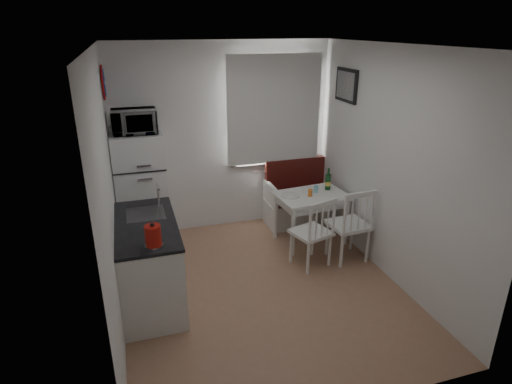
{
  "coord_description": "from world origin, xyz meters",
  "views": [
    {
      "loc": [
        -1.27,
        -3.91,
        2.78
      ],
      "look_at": [
        0.08,
        0.5,
        0.96
      ],
      "focal_mm": 30.0,
      "sensor_mm": 36.0,
      "label": 1
    }
  ],
  "objects_px": {
    "microwave": "(134,121)",
    "bench": "(309,201)",
    "kitchen_counter": "(149,262)",
    "wine_bottle": "(328,179)",
    "chair_left": "(315,226)",
    "kettle": "(153,236)",
    "dining_table": "(312,200)",
    "chair_right": "(353,218)",
    "fridge": "(142,192)"
  },
  "relations": [
    {
      "from": "dining_table",
      "to": "microwave",
      "type": "distance_m",
      "value": 2.46
    },
    {
      "from": "chair_right",
      "to": "fridge",
      "type": "bearing_deg",
      "value": 149.56
    },
    {
      "from": "bench",
      "to": "dining_table",
      "type": "relative_size",
      "value": 1.36
    },
    {
      "from": "fridge",
      "to": "kettle",
      "type": "relative_size",
      "value": 6.64
    },
    {
      "from": "microwave",
      "to": "kitchen_counter",
      "type": "bearing_deg",
      "value": -90.94
    },
    {
      "from": "kitchen_counter",
      "to": "chair_left",
      "type": "xyz_separation_m",
      "value": [
        1.92,
        0.07,
        0.1
      ]
    },
    {
      "from": "chair_right",
      "to": "kitchen_counter",
      "type": "bearing_deg",
      "value": 177.22
    },
    {
      "from": "chair_left",
      "to": "kettle",
      "type": "relative_size",
      "value": 2.23
    },
    {
      "from": "dining_table",
      "to": "chair_left",
      "type": "height_order",
      "value": "chair_left"
    },
    {
      "from": "chair_right",
      "to": "kettle",
      "type": "relative_size",
      "value": 2.22
    },
    {
      "from": "dining_table",
      "to": "chair_right",
      "type": "xyz_separation_m",
      "value": [
        0.25,
        -0.67,
        -0.01
      ]
    },
    {
      "from": "kitchen_counter",
      "to": "bench",
      "type": "xyz_separation_m",
      "value": [
        2.42,
        1.35,
        -0.14
      ]
    },
    {
      "from": "bench",
      "to": "microwave",
      "type": "height_order",
      "value": "microwave"
    },
    {
      "from": "microwave",
      "to": "wine_bottle",
      "type": "relative_size",
      "value": 1.7
    },
    {
      "from": "chair_left",
      "to": "microwave",
      "type": "distance_m",
      "value": 2.49
    },
    {
      "from": "dining_table",
      "to": "kettle",
      "type": "xyz_separation_m",
      "value": [
        -2.12,
        -1.27,
        0.41
      ]
    },
    {
      "from": "kitchen_counter",
      "to": "dining_table",
      "type": "distance_m",
      "value": 2.3
    },
    {
      "from": "kitchen_counter",
      "to": "dining_table",
      "type": "bearing_deg",
      "value": 18.62
    },
    {
      "from": "kitchen_counter",
      "to": "microwave",
      "type": "relative_size",
      "value": 2.54
    },
    {
      "from": "kettle",
      "to": "wine_bottle",
      "type": "distance_m",
      "value": 2.77
    },
    {
      "from": "chair_left",
      "to": "chair_right",
      "type": "height_order",
      "value": "chair_right"
    },
    {
      "from": "dining_table",
      "to": "chair_left",
      "type": "bearing_deg",
      "value": -116.24
    },
    {
      "from": "chair_left",
      "to": "wine_bottle",
      "type": "bearing_deg",
      "value": 38.64
    },
    {
      "from": "microwave",
      "to": "wine_bottle",
      "type": "distance_m",
      "value": 2.6
    },
    {
      "from": "bench",
      "to": "kettle",
      "type": "bearing_deg",
      "value": -141.41
    },
    {
      "from": "chair_right",
      "to": "microwave",
      "type": "xyz_separation_m",
      "value": [
        -2.4,
        1.13,
        1.1
      ]
    },
    {
      "from": "dining_table",
      "to": "fridge",
      "type": "height_order",
      "value": "fridge"
    },
    {
      "from": "dining_table",
      "to": "fridge",
      "type": "bearing_deg",
      "value": 161.04
    },
    {
      "from": "kitchen_counter",
      "to": "bench",
      "type": "distance_m",
      "value": 2.78
    },
    {
      "from": "kitchen_counter",
      "to": "microwave",
      "type": "distance_m",
      "value": 1.72
    },
    {
      "from": "fridge",
      "to": "wine_bottle",
      "type": "bearing_deg",
      "value": -9.63
    },
    {
      "from": "kitchen_counter",
      "to": "fridge",
      "type": "height_order",
      "value": "fridge"
    },
    {
      "from": "fridge",
      "to": "chair_right",
      "type": "bearing_deg",
      "value": -26.19
    },
    {
      "from": "fridge",
      "to": "kettle",
      "type": "xyz_separation_m",
      "value": [
        0.03,
        -1.78,
        0.24
      ]
    },
    {
      "from": "wine_bottle",
      "to": "kettle",
      "type": "bearing_deg",
      "value": -150.32
    },
    {
      "from": "microwave",
      "to": "kettle",
      "type": "height_order",
      "value": "microwave"
    },
    {
      "from": "kettle",
      "to": "fridge",
      "type": "bearing_deg",
      "value": 90.97
    },
    {
      "from": "bench",
      "to": "chair_left",
      "type": "distance_m",
      "value": 1.4
    },
    {
      "from": "fridge",
      "to": "kettle",
      "type": "bearing_deg",
      "value": -89.03
    },
    {
      "from": "bench",
      "to": "chair_left",
      "type": "relative_size",
      "value": 2.53
    },
    {
      "from": "microwave",
      "to": "bench",
      "type": "bearing_deg",
      "value": 3.83
    },
    {
      "from": "dining_table",
      "to": "chair_left",
      "type": "distance_m",
      "value": 0.71
    },
    {
      "from": "bench",
      "to": "fridge",
      "type": "height_order",
      "value": "fridge"
    },
    {
      "from": "chair_right",
      "to": "fridge",
      "type": "relative_size",
      "value": 0.33
    },
    {
      "from": "chair_right",
      "to": "fridge",
      "type": "xyz_separation_m",
      "value": [
        -2.4,
        1.18,
        0.18
      ]
    },
    {
      "from": "kettle",
      "to": "wine_bottle",
      "type": "height_order",
      "value": "kettle"
    },
    {
      "from": "bench",
      "to": "wine_bottle",
      "type": "relative_size",
      "value": 4.31
    },
    {
      "from": "bench",
      "to": "fridge",
      "type": "relative_size",
      "value": 0.85
    },
    {
      "from": "fridge",
      "to": "wine_bottle",
      "type": "relative_size",
      "value": 5.07
    },
    {
      "from": "fridge",
      "to": "kettle",
      "type": "height_order",
      "value": "fridge"
    }
  ]
}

